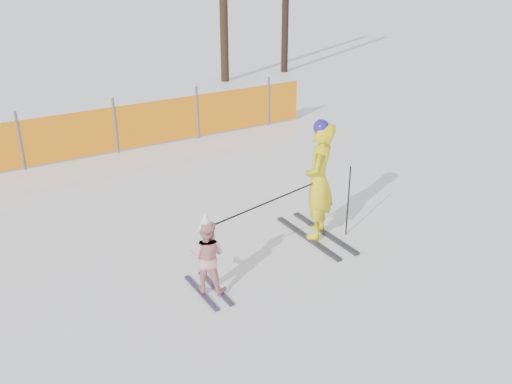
# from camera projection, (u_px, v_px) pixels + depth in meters

# --- Properties ---
(ground) EXTENTS (120.00, 120.00, 0.00)m
(ground) POSITION_uv_depth(u_px,v_px,m) (274.00, 266.00, 8.35)
(ground) COLOR white
(ground) RESTS_ON ground
(adult) EXTENTS (0.80, 1.63, 1.96)m
(adult) POSITION_uv_depth(u_px,v_px,m) (319.00, 181.00, 8.79)
(adult) COLOR black
(adult) RESTS_ON ground
(child) EXTENTS (0.64, 0.94, 1.22)m
(child) POSITION_uv_depth(u_px,v_px,m) (207.00, 256.00, 7.53)
(child) COLOR black
(child) RESTS_ON ground
(ski_poles) EXTENTS (2.54, 0.47, 1.19)m
(ski_poles) POSITION_uv_depth(u_px,v_px,m) (300.00, 202.00, 8.42)
(ski_poles) COLOR black
(ski_poles) RESTS_ON ground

